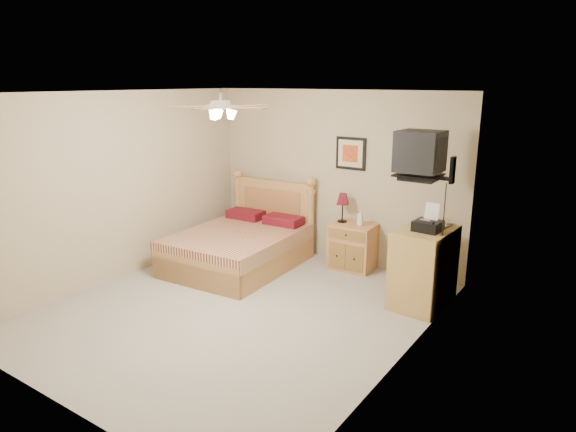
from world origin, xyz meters
name	(u,v)px	position (x,y,z in m)	size (l,w,h in m)	color
floor	(239,310)	(0.00, 0.00, 0.00)	(4.50, 4.50, 0.00)	gray
ceiling	(233,92)	(0.00, 0.00, 2.50)	(4.00, 4.50, 0.04)	white
wall_back	(334,177)	(0.00, 2.25, 1.25)	(4.00, 0.04, 2.50)	tan
wall_front	(47,265)	(0.00, -2.25, 1.25)	(4.00, 0.04, 2.50)	tan
wall_left	(120,187)	(-2.00, 0.00, 1.25)	(0.04, 4.50, 2.50)	tan
wall_right	(406,237)	(2.00, 0.00, 1.25)	(0.04, 4.50, 2.50)	tan
bed	(237,226)	(-0.94, 1.12, 0.62)	(1.46, 1.92, 1.24)	#A97335
nightstand	(353,246)	(0.46, 2.00, 0.33)	(0.61, 0.46, 0.66)	#B7733C
table_lamp	(342,208)	(0.27, 2.02, 0.87)	(0.23, 0.23, 0.42)	#5D0C19
lotion_bottle	(360,218)	(0.57, 1.99, 0.77)	(0.09, 0.09, 0.23)	white
framed_picture	(351,153)	(0.27, 2.23, 1.62)	(0.46, 0.04, 0.46)	black
dresser	(423,268)	(1.73, 1.35, 0.48)	(0.56, 0.81, 0.95)	tan
fax_machine	(428,218)	(1.77, 1.29, 1.11)	(0.29, 0.31, 0.31)	black
magazine_lower	(435,223)	(1.73, 1.63, 0.97)	(0.20, 0.27, 0.03)	beige
magazine_upper	(436,221)	(1.74, 1.66, 0.99)	(0.18, 0.24, 0.02)	tan
wall_tv	(433,156)	(1.75, 1.34, 1.81)	(0.56, 0.46, 0.58)	black
ceiling_fan	(221,107)	(0.00, -0.20, 2.36)	(1.14, 1.14, 0.28)	white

